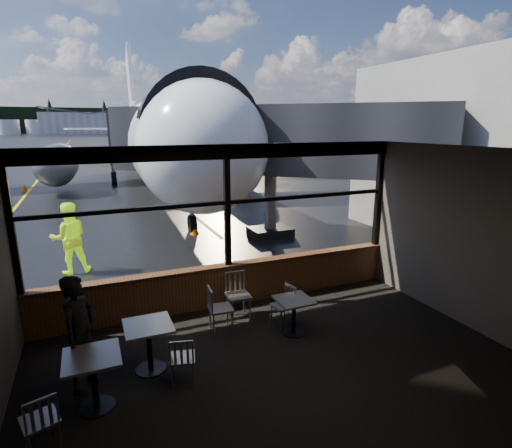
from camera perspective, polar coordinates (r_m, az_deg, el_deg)
ground_plane at (r=127.89m, az=-22.17°, el=11.22°), size 520.00×520.00×0.00m
carpet_floor at (r=6.70m, az=5.17°, el=-21.31°), size 8.00×6.00×0.01m
ceiling at (r=5.49m, az=5.97°, el=9.97°), size 8.00×6.00×0.04m
wall_right at (r=8.46m, az=30.15°, el=-2.52°), size 0.04×6.00×3.50m
wall_back at (r=3.84m, az=29.04°, el=-21.63°), size 8.00×0.04×3.50m
window_sill at (r=8.92m, az=-3.94°, el=-8.66°), size 8.00×0.28×0.90m
window_header at (r=8.25m, az=-4.28°, el=10.28°), size 8.00×0.18×0.30m
mullion_left at (r=8.08m, az=-31.67°, el=-0.11°), size 0.12×0.12×2.60m
mullion_centre at (r=8.40m, az=-4.14°, el=2.43°), size 0.12×0.12×2.60m
mullion_right at (r=10.35m, az=17.09°, el=4.03°), size 0.12×0.12×2.60m
window_transom at (r=8.38m, az=-4.15°, el=3.10°), size 8.00×0.10×0.08m
airliner at (r=27.20m, az=-15.15°, el=17.66°), size 33.65×39.72×11.70m
jet_bridge at (r=14.77m, az=2.23°, el=7.91°), size 8.70×10.64×4.64m
cafe_table_near at (r=7.79m, az=5.41°, el=-12.99°), size 0.64×0.64×0.71m
cafe_table_mid at (r=6.91m, az=-14.96°, el=-16.70°), size 0.74×0.74×0.81m
cafe_table_left at (r=6.36m, az=-22.08°, el=-20.22°), size 0.75×0.75×0.82m
chair_near_e at (r=8.03m, az=3.89°, el=-11.62°), size 0.52×0.52×0.82m
chair_near_w at (r=7.82m, az=-5.08°, el=-12.01°), size 0.54×0.54×0.91m
chair_near_n at (r=8.28m, az=-2.54°, el=-10.27°), size 0.54×0.54×0.96m
chair_mid_s at (r=6.54m, az=-10.48°, el=-18.38°), size 0.53×0.53×0.81m
chair_left_s at (r=5.95m, az=-28.49°, el=-23.49°), size 0.57×0.57×0.84m
passenger at (r=6.60m, az=-23.83°, el=-14.12°), size 0.72×0.78×1.80m
ground_crew at (r=11.69m, az=-25.12°, el=-1.83°), size 1.01×0.83×1.92m
cone_nose at (r=14.68m, az=-8.78°, el=-0.61°), size 0.32×0.32×0.44m
cone_wing at (r=27.70m, az=-30.16°, el=4.50°), size 0.33×0.33×0.45m
terminal_annex at (r=16.33m, az=28.26°, el=9.26°), size 5.00×7.00×6.00m
hangar_mid at (r=192.82m, az=-22.77°, el=13.24°), size 38.00×15.00×10.00m
hangar_right at (r=196.09m, az=-4.43°, el=14.54°), size 50.00×20.00×12.00m
fuel_tank_a at (r=191.76m, az=-31.85°, el=11.66°), size 8.00×8.00×6.00m
fuel_tank_b at (r=190.59m, az=-28.83°, el=12.02°), size 8.00×8.00×6.00m
fuel_tank_c at (r=189.94m, az=-25.78°, el=12.35°), size 8.00×8.00×6.00m
treeline at (r=217.83m, az=-22.89°, el=13.46°), size 360.00×3.00×12.00m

